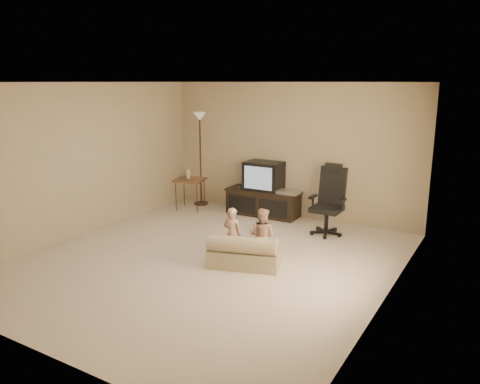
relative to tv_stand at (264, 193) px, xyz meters
The scene contains 9 objects.
floor 2.56m from the tv_stand, 80.65° to the right, with size 5.50×5.50×0.00m, color beige.
room_shell 2.75m from the tv_stand, 80.65° to the right, with size 5.50×5.50×5.50m.
tv_stand is the anchor object (origin of this frame).
office_chair 1.53m from the tv_stand, 17.19° to the right, with size 0.58×0.59×1.18m.
side_table 1.53m from the tv_stand, 167.02° to the right, with size 0.68×0.68×0.83m.
floor_lamp 1.79m from the tv_stand, behind, with size 0.30×0.30×1.91m.
child_sofa 2.63m from the tv_stand, 68.11° to the right, with size 1.08×0.81×0.47m.
toddler_left 2.42m from the tv_stand, 72.70° to the right, with size 0.29×0.21×0.79m, color tan.
toddler_right 2.43m from the tv_stand, 62.76° to the right, with size 0.39×0.21×0.80m, color tan.
Camera 1 is at (3.62, -5.20, 2.51)m, focal length 35.00 mm.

